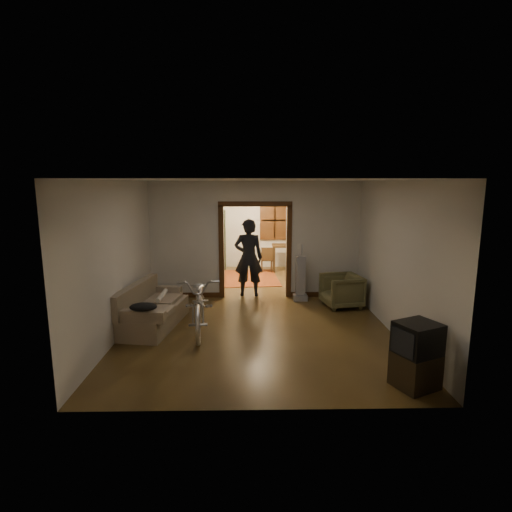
{
  "coord_description": "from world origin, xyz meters",
  "views": [
    {
      "loc": [
        -0.16,
        -8.73,
        2.75
      ],
      "look_at": [
        0.0,
        -0.3,
        1.2
      ],
      "focal_mm": 28.0,
      "sensor_mm": 36.0,
      "label": 1
    }
  ],
  "objects_px": {
    "sofa": "(154,305)",
    "locker": "(211,240)",
    "bicycle": "(200,302)",
    "armchair": "(341,291)",
    "desk": "(290,258)",
    "person": "(249,258)"
  },
  "relations": [
    {
      "from": "bicycle",
      "to": "locker",
      "type": "xyz_separation_m",
      "value": [
        -0.29,
        5.51,
        0.39
      ]
    },
    {
      "from": "armchair",
      "to": "bicycle",
      "type": "bearing_deg",
      "value": -75.59
    },
    {
      "from": "locker",
      "to": "desk",
      "type": "bearing_deg",
      "value": -11.27
    },
    {
      "from": "sofa",
      "to": "desk",
      "type": "distance_m",
      "value": 5.8
    },
    {
      "from": "sofa",
      "to": "armchair",
      "type": "distance_m",
      "value": 4.09
    },
    {
      "from": "sofa",
      "to": "locker",
      "type": "height_order",
      "value": "locker"
    },
    {
      "from": "locker",
      "to": "desk",
      "type": "distance_m",
      "value": 2.6
    },
    {
      "from": "armchair",
      "to": "locker",
      "type": "bearing_deg",
      "value": -152.03
    },
    {
      "from": "person",
      "to": "locker",
      "type": "bearing_deg",
      "value": -68.06
    },
    {
      "from": "sofa",
      "to": "desk",
      "type": "xyz_separation_m",
      "value": [
        3.14,
        4.87,
        -0.01
      ]
    },
    {
      "from": "bicycle",
      "to": "sofa",
      "type": "bearing_deg",
      "value": 160.96
    },
    {
      "from": "person",
      "to": "desk",
      "type": "distance_m",
      "value": 3.08
    },
    {
      "from": "locker",
      "to": "armchair",
      "type": "bearing_deg",
      "value": -53.32
    },
    {
      "from": "sofa",
      "to": "bicycle",
      "type": "distance_m",
      "value": 0.96
    },
    {
      "from": "sofa",
      "to": "desk",
      "type": "height_order",
      "value": "sofa"
    },
    {
      "from": "bicycle",
      "to": "armchair",
      "type": "distance_m",
      "value": 3.31
    },
    {
      "from": "armchair",
      "to": "desk",
      "type": "distance_m",
      "value": 3.78
    },
    {
      "from": "sofa",
      "to": "person",
      "type": "bearing_deg",
      "value": 57.91
    },
    {
      "from": "armchair",
      "to": "locker",
      "type": "distance_m",
      "value": 5.3
    },
    {
      "from": "sofa",
      "to": "locker",
      "type": "xyz_separation_m",
      "value": [
        0.63,
        5.29,
        0.52
      ]
    },
    {
      "from": "desk",
      "to": "person",
      "type": "bearing_deg",
      "value": -130.36
    },
    {
      "from": "locker",
      "to": "desk",
      "type": "height_order",
      "value": "locker"
    }
  ]
}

